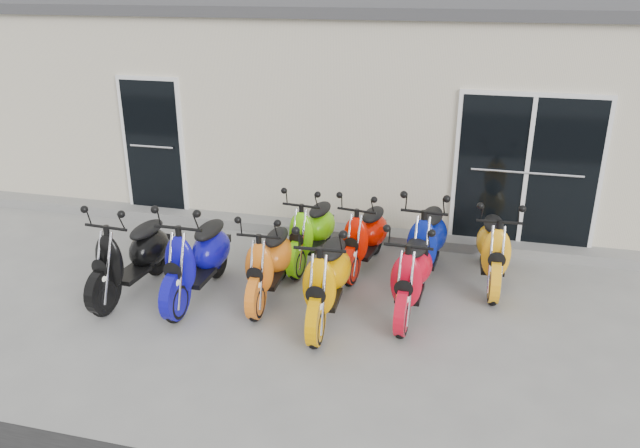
{
  "coord_description": "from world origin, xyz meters",
  "views": [
    {
      "loc": [
        1.89,
        -6.71,
        3.75
      ],
      "look_at": [
        0.0,
        0.6,
        0.75
      ],
      "focal_mm": 35.0,
      "sensor_mm": 36.0,
      "label": 1
    }
  ],
  "objects_px": {
    "scooter_front_orange_b": "(327,268)",
    "scooter_back_yellow": "(495,239)",
    "scooter_front_blue": "(196,247)",
    "scooter_back_blue": "(427,231)",
    "scooter_front_black": "(130,246)",
    "scooter_back_green": "(311,222)",
    "scooter_front_red": "(412,264)",
    "scooter_front_orange_a": "(269,253)",
    "scooter_back_red": "(365,228)"
  },
  "relations": [
    {
      "from": "scooter_front_orange_b",
      "to": "scooter_front_red",
      "type": "xyz_separation_m",
      "value": [
        0.92,
        0.41,
        -0.03
      ]
    },
    {
      "from": "scooter_front_orange_a",
      "to": "scooter_front_red",
      "type": "relative_size",
      "value": 0.97
    },
    {
      "from": "scooter_front_orange_a",
      "to": "scooter_back_green",
      "type": "bearing_deg",
      "value": 75.86
    },
    {
      "from": "scooter_front_black",
      "to": "scooter_front_orange_b",
      "type": "bearing_deg",
      "value": 3.43
    },
    {
      "from": "scooter_front_black",
      "to": "scooter_back_yellow",
      "type": "xyz_separation_m",
      "value": [
        4.38,
        1.4,
        -0.02
      ]
    },
    {
      "from": "scooter_front_orange_a",
      "to": "scooter_back_green",
      "type": "xyz_separation_m",
      "value": [
        0.23,
        1.12,
        -0.0
      ]
    },
    {
      "from": "scooter_front_red",
      "to": "scooter_back_green",
      "type": "bearing_deg",
      "value": 146.98
    },
    {
      "from": "scooter_back_green",
      "to": "scooter_back_blue",
      "type": "xyz_separation_m",
      "value": [
        1.59,
        -0.09,
        0.07
      ]
    },
    {
      "from": "scooter_front_orange_a",
      "to": "scooter_front_orange_b",
      "type": "bearing_deg",
      "value": -24.5
    },
    {
      "from": "scooter_back_green",
      "to": "scooter_front_blue",
      "type": "bearing_deg",
      "value": -124.54
    },
    {
      "from": "scooter_front_black",
      "to": "scooter_front_orange_a",
      "type": "xyz_separation_m",
      "value": [
        1.71,
        0.31,
        -0.04
      ]
    },
    {
      "from": "scooter_front_red",
      "to": "scooter_back_yellow",
      "type": "distance_m",
      "value": 1.38
    },
    {
      "from": "scooter_front_black",
      "to": "scooter_front_blue",
      "type": "xyz_separation_m",
      "value": [
        0.85,
        0.11,
        0.03
      ]
    },
    {
      "from": "scooter_front_orange_b",
      "to": "scooter_back_red",
      "type": "relative_size",
      "value": 1.09
    },
    {
      "from": "scooter_front_blue",
      "to": "scooter_back_blue",
      "type": "relative_size",
      "value": 1.01
    },
    {
      "from": "scooter_back_green",
      "to": "scooter_back_yellow",
      "type": "xyz_separation_m",
      "value": [
        2.44,
        -0.03,
        0.02
      ]
    },
    {
      "from": "scooter_front_orange_a",
      "to": "scooter_back_yellow",
      "type": "distance_m",
      "value": 2.89
    },
    {
      "from": "scooter_front_orange_b",
      "to": "scooter_back_blue",
      "type": "relative_size",
      "value": 0.98
    },
    {
      "from": "scooter_back_yellow",
      "to": "scooter_back_green",
      "type": "bearing_deg",
      "value": 176.62
    },
    {
      "from": "scooter_back_green",
      "to": "scooter_back_yellow",
      "type": "height_order",
      "value": "scooter_back_yellow"
    },
    {
      "from": "scooter_front_blue",
      "to": "scooter_back_yellow",
      "type": "bearing_deg",
      "value": 20.22
    },
    {
      "from": "scooter_front_blue",
      "to": "scooter_front_red",
      "type": "height_order",
      "value": "scooter_front_blue"
    },
    {
      "from": "scooter_front_orange_b",
      "to": "scooter_front_red",
      "type": "distance_m",
      "value": 1.01
    },
    {
      "from": "scooter_front_black",
      "to": "scooter_front_orange_a",
      "type": "distance_m",
      "value": 1.74
    },
    {
      "from": "scooter_back_yellow",
      "to": "scooter_back_blue",
      "type": "bearing_deg",
      "value": -178.64
    },
    {
      "from": "scooter_front_red",
      "to": "scooter_back_yellow",
      "type": "height_order",
      "value": "scooter_front_red"
    },
    {
      "from": "scooter_front_orange_b",
      "to": "scooter_back_yellow",
      "type": "distance_m",
      "value": 2.34
    },
    {
      "from": "scooter_front_blue",
      "to": "scooter_back_yellow",
      "type": "relative_size",
      "value": 1.08
    },
    {
      "from": "scooter_front_red",
      "to": "scooter_back_blue",
      "type": "relative_size",
      "value": 0.94
    },
    {
      "from": "scooter_back_blue",
      "to": "scooter_front_blue",
      "type": "bearing_deg",
      "value": -151.97
    },
    {
      "from": "scooter_back_red",
      "to": "scooter_front_black",
      "type": "bearing_deg",
      "value": -144.29
    },
    {
      "from": "scooter_front_orange_b",
      "to": "scooter_front_red",
      "type": "height_order",
      "value": "scooter_front_orange_b"
    },
    {
      "from": "scooter_back_green",
      "to": "scooter_back_red",
      "type": "distance_m",
      "value": 0.75
    },
    {
      "from": "scooter_back_blue",
      "to": "scooter_back_green",
      "type": "bearing_deg",
      "value": -179.87
    },
    {
      "from": "scooter_front_orange_b",
      "to": "scooter_back_red",
      "type": "height_order",
      "value": "scooter_front_orange_b"
    },
    {
      "from": "scooter_front_black",
      "to": "scooter_front_orange_b",
      "type": "distance_m",
      "value": 2.52
    },
    {
      "from": "scooter_back_green",
      "to": "scooter_back_blue",
      "type": "height_order",
      "value": "scooter_back_blue"
    },
    {
      "from": "scooter_back_blue",
      "to": "scooter_back_yellow",
      "type": "relative_size",
      "value": 1.07
    },
    {
      "from": "scooter_front_black",
      "to": "scooter_back_red",
      "type": "height_order",
      "value": "scooter_front_black"
    },
    {
      "from": "scooter_front_black",
      "to": "scooter_front_orange_b",
      "type": "height_order",
      "value": "scooter_front_orange_b"
    },
    {
      "from": "scooter_back_yellow",
      "to": "scooter_front_orange_b",
      "type": "bearing_deg",
      "value": -145.21
    },
    {
      "from": "scooter_front_blue",
      "to": "scooter_back_blue",
      "type": "distance_m",
      "value": 2.96
    },
    {
      "from": "scooter_front_blue",
      "to": "scooter_back_red",
      "type": "distance_m",
      "value": 2.28
    },
    {
      "from": "scooter_back_green",
      "to": "scooter_back_blue",
      "type": "relative_size",
      "value": 0.9
    },
    {
      "from": "scooter_back_red",
      "to": "scooter_front_red",
      "type": "bearing_deg",
      "value": -46.77
    },
    {
      "from": "scooter_back_red",
      "to": "scooter_back_blue",
      "type": "distance_m",
      "value": 0.84
    },
    {
      "from": "scooter_front_blue",
      "to": "scooter_front_orange_b",
      "type": "bearing_deg",
      "value": -4.34
    },
    {
      "from": "scooter_front_orange_a",
      "to": "scooter_back_yellow",
      "type": "height_order",
      "value": "scooter_back_yellow"
    },
    {
      "from": "scooter_front_orange_a",
      "to": "scooter_back_red",
      "type": "xyz_separation_m",
      "value": [
        0.99,
        1.13,
        -0.01
      ]
    },
    {
      "from": "scooter_front_blue",
      "to": "scooter_front_orange_a",
      "type": "distance_m",
      "value": 0.89
    }
  ]
}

